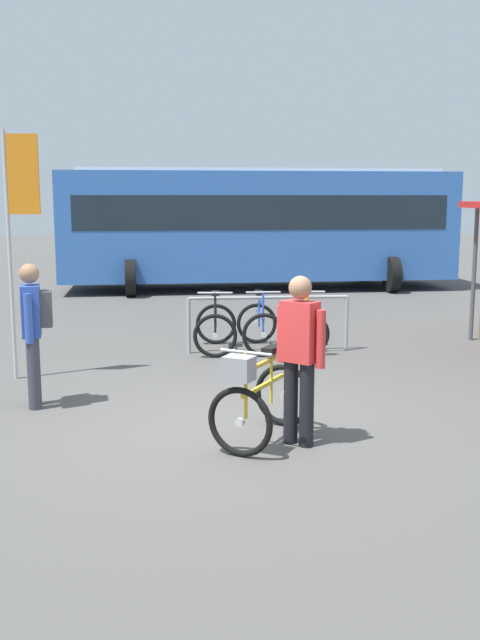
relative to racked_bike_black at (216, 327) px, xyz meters
The scene contains 10 objects.
ground_plane 3.92m from the racked_bike_black, 88.34° to the right, with size 80.00×80.00×0.00m, color #514F4C.
bike_rack_rail 0.87m from the racked_bike_black, ahead, with size 2.50×0.24×0.88m.
racked_bike_black is the anchor object (origin of this frame).
racked_bike_blue 0.70m from the racked_bike_black, ahead, with size 0.73×1.15×0.98m.
racked_bike_orange 1.40m from the racked_bike_black, ahead, with size 0.66×1.10×0.97m.
featured_bicycle 4.37m from the racked_bike_black, 83.68° to the right, with size 1.09×1.26×0.97m.
person_with_featured_bike 4.50m from the racked_bike_black, 78.95° to the right, with size 0.44×0.38×1.64m.
pedestrian_with_backpack 3.69m from the racked_bike_black, 123.30° to the right, with size 0.39×0.52×1.64m.
bus_distant 8.05m from the racked_bike_black, 82.86° to the left, with size 10.20×4.07×3.08m.
banner_flag 3.55m from the racked_bike_black, 145.18° to the right, with size 0.45×0.05×3.20m.
Camera 1 is at (0.04, -7.21, 2.36)m, focal length 40.72 mm.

